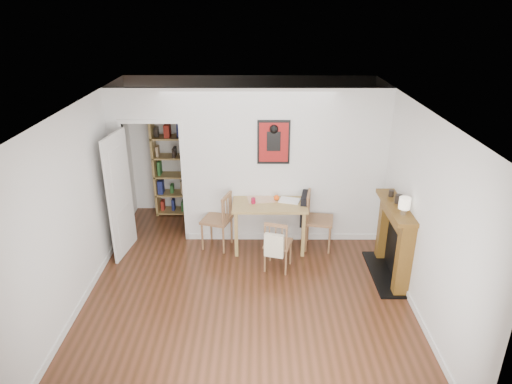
{
  "coord_description": "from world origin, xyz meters",
  "views": [
    {
      "loc": [
        0.15,
        -5.63,
        3.86
      ],
      "look_at": [
        0.12,
        0.6,
        1.21
      ],
      "focal_mm": 32.0,
      "sensor_mm": 36.0,
      "label": 1
    }
  ],
  "objects_px": {
    "chair_right": "(318,220)",
    "bookshelf": "(176,166)",
    "chair_left": "(217,220)",
    "mantel_lamp": "(405,204)",
    "fireplace": "(395,239)",
    "orange_fruit": "(277,198)",
    "red_glass": "(253,201)",
    "notebook": "(289,200)",
    "chair_front": "(278,244)",
    "ceramic_jar_b": "(391,193)",
    "dining_table": "(270,208)",
    "ceramic_jar_a": "(399,199)"
  },
  "relations": [
    {
      "from": "chair_left",
      "to": "chair_front",
      "type": "relative_size",
      "value": 1.15
    },
    {
      "from": "mantel_lamp",
      "to": "chair_left",
      "type": "bearing_deg",
      "value": 156.39
    },
    {
      "from": "notebook",
      "to": "ceramic_jar_b",
      "type": "relative_size",
      "value": 3.39
    },
    {
      "from": "chair_left",
      "to": "fireplace",
      "type": "xyz_separation_m",
      "value": [
        2.69,
        -0.85,
        0.13
      ]
    },
    {
      "from": "dining_table",
      "to": "red_glass",
      "type": "xyz_separation_m",
      "value": [
        -0.26,
        -0.05,
        0.14
      ]
    },
    {
      "from": "mantel_lamp",
      "to": "notebook",
      "type": "bearing_deg",
      "value": 140.36
    },
    {
      "from": "dining_table",
      "to": "bookshelf",
      "type": "xyz_separation_m",
      "value": [
        -1.73,
        1.3,
        0.24
      ]
    },
    {
      "from": "chair_left",
      "to": "chair_right",
      "type": "relative_size",
      "value": 0.99
    },
    {
      "from": "ceramic_jar_a",
      "to": "chair_front",
      "type": "bearing_deg",
      "value": 176.47
    },
    {
      "from": "dining_table",
      "to": "bookshelf",
      "type": "distance_m",
      "value": 2.18
    },
    {
      "from": "dining_table",
      "to": "chair_right",
      "type": "relative_size",
      "value": 1.22
    },
    {
      "from": "dining_table",
      "to": "mantel_lamp",
      "type": "relative_size",
      "value": 4.89
    },
    {
      "from": "orange_fruit",
      "to": "mantel_lamp",
      "type": "height_order",
      "value": "mantel_lamp"
    },
    {
      "from": "chair_right",
      "to": "red_glass",
      "type": "xyz_separation_m",
      "value": [
        -1.06,
        -0.03,
        0.36
      ]
    },
    {
      "from": "dining_table",
      "to": "notebook",
      "type": "bearing_deg",
      "value": 8.27
    },
    {
      "from": "chair_right",
      "to": "ceramic_jar_a",
      "type": "relative_size",
      "value": 7.84
    },
    {
      "from": "notebook",
      "to": "ceramic_jar_a",
      "type": "distance_m",
      "value": 1.76
    },
    {
      "from": "chair_front",
      "to": "chair_right",
      "type": "bearing_deg",
      "value": 44.27
    },
    {
      "from": "bookshelf",
      "to": "ceramic_jar_a",
      "type": "height_order",
      "value": "bookshelf"
    },
    {
      "from": "fireplace",
      "to": "orange_fruit",
      "type": "xyz_separation_m",
      "value": [
        -1.7,
        0.92,
        0.24
      ]
    },
    {
      "from": "bookshelf",
      "to": "red_glass",
      "type": "height_order",
      "value": "bookshelf"
    },
    {
      "from": "notebook",
      "to": "ceramic_jar_b",
      "type": "bearing_deg",
      "value": -22.22
    },
    {
      "from": "bookshelf",
      "to": "chair_front",
      "type": "bearing_deg",
      "value": -47.06
    },
    {
      "from": "fireplace",
      "to": "red_glass",
      "type": "distance_m",
      "value": 2.24
    },
    {
      "from": "chair_right",
      "to": "chair_front",
      "type": "bearing_deg",
      "value": -135.73
    },
    {
      "from": "red_glass",
      "to": "orange_fruit",
      "type": "relative_size",
      "value": 1.05
    },
    {
      "from": "orange_fruit",
      "to": "ceramic_jar_b",
      "type": "height_order",
      "value": "ceramic_jar_b"
    },
    {
      "from": "chair_left",
      "to": "fireplace",
      "type": "height_order",
      "value": "fireplace"
    },
    {
      "from": "fireplace",
      "to": "mantel_lamp",
      "type": "relative_size",
      "value": 5.11
    },
    {
      "from": "orange_fruit",
      "to": "chair_left",
      "type": "bearing_deg",
      "value": -175.68
    },
    {
      "from": "chair_left",
      "to": "mantel_lamp",
      "type": "xyz_separation_m",
      "value": [
        2.65,
        -1.16,
        0.83
      ]
    },
    {
      "from": "red_glass",
      "to": "mantel_lamp",
      "type": "distance_m",
      "value": 2.37
    },
    {
      "from": "bookshelf",
      "to": "red_glass",
      "type": "distance_m",
      "value": 2.0
    },
    {
      "from": "orange_fruit",
      "to": "notebook",
      "type": "bearing_deg",
      "value": -7.38
    },
    {
      "from": "fireplace",
      "to": "orange_fruit",
      "type": "bearing_deg",
      "value": 151.51
    },
    {
      "from": "red_glass",
      "to": "orange_fruit",
      "type": "height_order",
      "value": "red_glass"
    },
    {
      "from": "fireplace",
      "to": "red_glass",
      "type": "height_order",
      "value": "fireplace"
    },
    {
      "from": "chair_right",
      "to": "mantel_lamp",
      "type": "height_order",
      "value": "mantel_lamp"
    },
    {
      "from": "chair_front",
      "to": "mantel_lamp",
      "type": "distance_m",
      "value": 1.94
    },
    {
      "from": "fireplace",
      "to": "bookshelf",
      "type": "bearing_deg",
      "value": 148.78
    },
    {
      "from": "dining_table",
      "to": "orange_fruit",
      "type": "distance_m",
      "value": 0.2
    },
    {
      "from": "dining_table",
      "to": "ceramic_jar_a",
      "type": "bearing_deg",
      "value": -23.37
    },
    {
      "from": "chair_right",
      "to": "bookshelf",
      "type": "bearing_deg",
      "value": 152.45
    },
    {
      "from": "dining_table",
      "to": "ceramic_jar_b",
      "type": "distance_m",
      "value": 1.92
    },
    {
      "from": "orange_fruit",
      "to": "notebook",
      "type": "distance_m",
      "value": 0.21
    },
    {
      "from": "chair_right",
      "to": "ceramic_jar_b",
      "type": "xyz_separation_m",
      "value": [
        0.98,
        -0.53,
        0.7
      ]
    },
    {
      "from": "chair_front",
      "to": "notebook",
      "type": "bearing_deg",
      "value": 73.83
    },
    {
      "from": "ceramic_jar_a",
      "to": "ceramic_jar_b",
      "type": "xyz_separation_m",
      "value": [
        -0.04,
        0.24,
        -0.01
      ]
    },
    {
      "from": "dining_table",
      "to": "ceramic_jar_b",
      "type": "height_order",
      "value": "ceramic_jar_b"
    },
    {
      "from": "dining_table",
      "to": "fireplace",
      "type": "bearing_deg",
      "value": -25.06
    }
  ]
}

